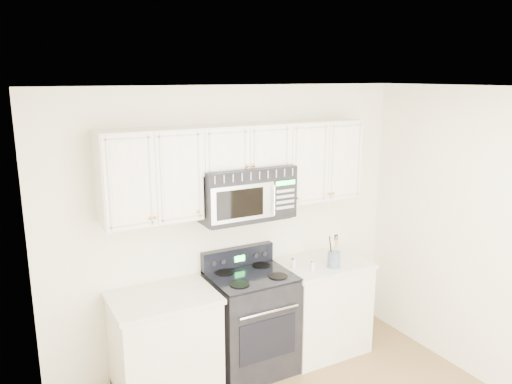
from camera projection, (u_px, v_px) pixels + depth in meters
room at (354, 300)px, 3.15m from camera, size 3.51×3.51×2.61m
base_cabinet_left at (165, 349)px, 4.21m from camera, size 0.86×0.65×0.92m
base_cabinet_right at (320, 308)px, 4.95m from camera, size 0.86×0.65×0.92m
range at (251, 320)px, 4.58m from camera, size 0.72×0.66×1.11m
upper_cabinets at (241, 163)px, 4.36m from camera, size 2.44×0.37×0.75m
microwave at (244, 192)px, 4.38m from camera, size 0.84×0.47×0.46m
utensil_crock at (334, 259)px, 4.68m from camera, size 0.12×0.12×0.32m
shaker_salt at (294, 263)px, 4.66m from camera, size 0.05×0.05×0.11m
shaker_pepper at (313, 265)px, 4.61m from camera, size 0.04×0.04×0.10m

